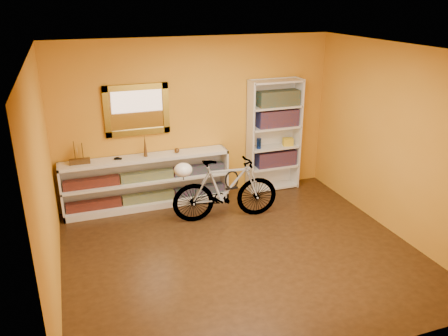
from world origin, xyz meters
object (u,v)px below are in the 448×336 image
object	(u,v)px
console_unit	(147,182)
bookcase	(274,136)
bicycle	(225,189)
helmet	(183,170)

from	to	relation	value
console_unit	bookcase	world-z (taller)	bookcase
bicycle	helmet	distance (m)	0.72
bicycle	bookcase	bearing A→B (deg)	-48.43
helmet	console_unit	bearing A→B (deg)	119.10
bookcase	helmet	xyz separation A→B (m)	(-1.78, -0.75, -0.11)
console_unit	bicycle	distance (m)	1.30
bicycle	helmet	world-z (taller)	bicycle
console_unit	helmet	size ratio (longest dim) A/B	9.76
console_unit	bookcase	distance (m)	2.25
bookcase	helmet	distance (m)	1.93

